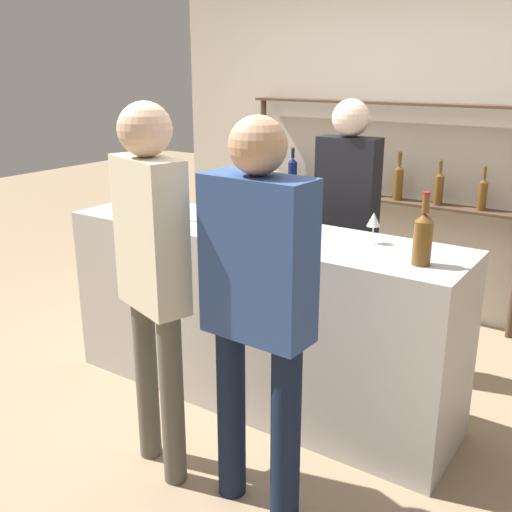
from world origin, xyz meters
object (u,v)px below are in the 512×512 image
Objects in this scene: counter_bottle_2 at (124,188)px; customer_center at (152,262)px; counter_bottle_0 at (423,237)px; counter_bottle_3 at (275,209)px; wine_glass at (374,220)px; cork_jar at (223,211)px; server_behind_counter at (346,210)px; customer_right at (258,295)px; counter_bottle_4 at (146,183)px; counter_bottle_1 at (158,196)px.

counter_bottle_2 is 1.31m from customer_center.
counter_bottle_0 reaches higher than counter_bottle_3.
counter_bottle_0 is at bearing -31.69° from wine_glass.
cork_jar is at bearing -169.27° from counter_bottle_3.
counter_bottle_3 is (1.11, 0.06, -0.00)m from counter_bottle_2.
server_behind_counter is (-0.43, 0.59, -0.12)m from wine_glass.
cork_jar is at bearing 33.48° from customer_center.
customer_center is 1.02× the size of customer_right.
cork_jar is at bearing -11.87° from counter_bottle_4.
counter_bottle_4 is (-1.08, 0.10, 0.02)m from counter_bottle_3.
customer_center is at bearing -38.93° from counter_bottle_2.
customer_center reaches higher than customer_right.
counter_bottle_0 is 2.23× the size of cork_jar.
server_behind_counter is at bearing 43.90° from counter_bottle_1.
counter_bottle_2 is at bearing -104.04° from counter_bottle_4.
server_behind_counter is (0.85, 0.82, -0.13)m from counter_bottle_1.
cork_jar is 0.09× the size of customer_center.
counter_bottle_2 is 1.68m from wine_glass.
counter_bottle_2 reaches higher than wine_glass.
counter_bottle_1 reaches higher than counter_bottle_0.
server_behind_counter reaches higher than counter_bottle_0.
counter_bottle_1 is at bearing -170.04° from wine_glass.
counter_bottle_1 is 0.96m from customer_center.
counter_bottle_1 is 0.42m from cork_jar.
counter_bottle_4 is at bearing 63.16° from customer_center.
counter_bottle_2 is 1.12m from counter_bottle_3.
server_behind_counter is (0.22, 1.54, -0.03)m from customer_center.
counter_bottle_4 is at bearing 143.24° from counter_bottle_1.
counter_bottle_0 is at bearing 41.97° from server_behind_counter.
customer_right is (-0.43, -0.70, -0.15)m from counter_bottle_0.
customer_right is at bearing -121.65° from counter_bottle_0.
counter_bottle_1 is 1.19m from server_behind_counter.
counter_bottle_0 is 1.01× the size of counter_bottle_2.
counter_bottle_0 is at bearing -2.33° from counter_bottle_2.
counter_bottle_1 is at bearing -179.18° from counter_bottle_0.
wine_glass is at bearing 148.31° from counter_bottle_0.
server_behind_counter is at bearing 58.18° from cork_jar.
counter_bottle_3 is at bearing 30.38° from customer_right.
counter_bottle_1 reaches higher than counter_bottle_2.
counter_bottle_2 is at bearing 179.87° from cork_jar.
counter_bottle_4 is 1.39m from customer_center.
customer_center reaches higher than server_behind_counter.
customer_right is at bearing 10.54° from server_behind_counter.
counter_bottle_4 is at bearing 75.96° from counter_bottle_2.
customer_right reaches higher than counter_bottle_4.
customer_center is (-0.09, -0.88, -0.09)m from counter_bottle_3.
customer_center reaches higher than wine_glass.
counter_bottle_1 is 1.37m from customer_right.
counter_bottle_2 is 0.19× the size of customer_center.
counter_bottle_1 is 0.20× the size of customer_center.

